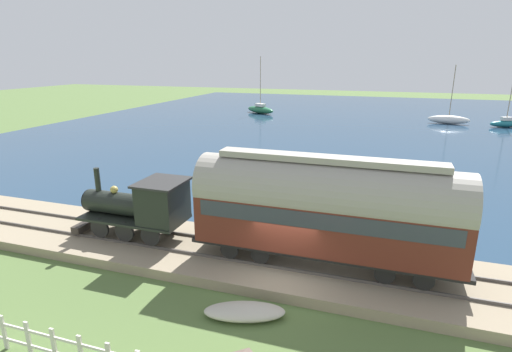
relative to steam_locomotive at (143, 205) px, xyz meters
name	(u,v)px	position (x,y,z in m)	size (l,w,h in m)	color
ground_plane	(283,284)	(-1.15, -7.02, -2.10)	(200.00, 200.00, 0.00)	#516B38
harbor_water	(362,122)	(42.74, -7.02, -2.09)	(80.00, 80.00, 0.01)	navy
rail_embankment	(290,265)	(0.00, -7.02, -1.88)	(4.87, 56.00, 0.56)	gray
steam_locomotive	(143,205)	(0.00, 0.00, 0.00)	(2.23, 5.50, 3.09)	black
passenger_coach	(325,207)	(0.00, -8.35, 0.89)	(2.44, 10.69, 4.47)	black
sailboat_green	(260,109)	(46.96, 9.30, -1.46)	(4.22, 5.76, 8.84)	#236B42
sailboat_teal	(506,123)	(44.09, -24.87, -1.54)	(2.46, 4.28, 8.41)	#1E707A
sailboat_white	(449,119)	(44.71, -18.19, -1.49)	(1.77, 5.38, 7.74)	white
rowboat_mid_harbor	(385,230)	(4.92, -10.72, -1.83)	(1.46, 2.37, 0.53)	#B7B2A3
rowboat_near_shore	(306,181)	(12.30, -5.22, -1.93)	(1.62, 2.07, 0.31)	beige
beached_dinghy	(245,312)	(-3.61, -6.27, -1.88)	(1.88, 3.00, 0.44)	#B7B2A3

